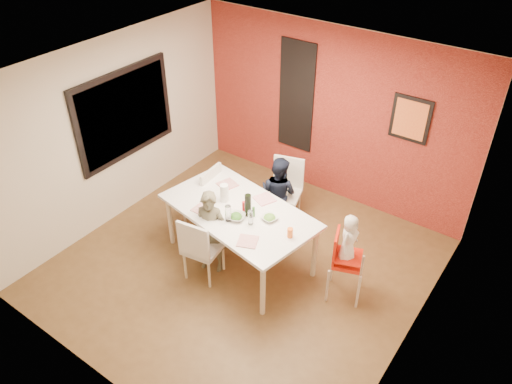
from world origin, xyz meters
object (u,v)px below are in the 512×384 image
Objects in this scene: chair_near at (199,247)px; toddler at (349,239)px; dining_table at (239,214)px; chair_far at (286,187)px; high_chair at (344,259)px; child_far at (278,193)px; chair_left at (205,192)px; child_near at (211,232)px; paper_towel_roll at (224,193)px; wine_bottle at (248,205)px.

toddler is at bearing -161.80° from chair_near.
chair_far is (-0.00, 1.15, -0.21)m from dining_table.
child_far is at bearing 44.41° from high_chair.
child_near reaches higher than chair_left.
child_far is at bearing 59.37° from child_near.
toddler is at bearing -48.85° from chair_far.
chair_far is 0.82× the size of child_near.
chair_near is (-0.18, -0.59, -0.23)m from dining_table.
paper_towel_roll is (-0.27, 0.05, 0.20)m from dining_table.
high_chair is at bearing -161.91° from chair_near.
toddler is (1.64, 0.59, 0.29)m from child_near.
toddler is 2.64× the size of paper_towel_roll.
toddler is (1.63, 0.83, 0.36)m from chair_near.
chair_far is 1.00× the size of chair_left.
wine_bottle is at bearing 101.40° from toddler.
toddler reaches higher than chair_left.
wine_bottle is (0.16, -0.02, 0.23)m from dining_table.
high_chair is 1.35m from wine_bottle.
child_far reaches higher than paper_towel_roll.
wine_bottle is at bearing 81.40° from high_chair.
chair_left is (-0.69, 0.94, 0.02)m from chair_near.
child_far is 3.74× the size of wine_bottle.
child_far is at bearing 88.52° from dining_table.
chair_far is 1.20m from paper_towel_roll.
paper_towel_roll is at bearing 59.89° from chair_left.
paper_towel_roll is (-1.69, -0.18, 0.39)m from high_chair.
wine_bottle is (0.36, 0.33, 0.39)m from child_near.
chair_far is at bearing -83.94° from child_far.
child_far is 4.69× the size of paper_towel_roll.
high_chair is (1.42, 0.22, -0.19)m from dining_table.
paper_towel_roll is (-1.71, -0.19, 0.07)m from toddler.
chair_left is at bearing 67.38° from high_chair.
child_near is (0.68, -0.69, 0.05)m from chair_left.
child_far reaches higher than dining_table.
chair_left is 1.50× the size of toddler.
paper_towel_roll is at bearing 170.26° from dining_table.
child_far is at bearing -106.74° from chair_near.
dining_table is 2.21× the size of chair_left.
chair_far is 1.19m from chair_left.
child_far is at bearing 98.68° from wine_bottle.
chair_left is 1.06m from child_far.
chair_left is at bearing 160.70° from wine_bottle.
child_far reaches higher than chair_left.
chair_near is 3.86× the size of paper_towel_roll.
child_near is (-0.01, 0.24, 0.06)m from chair_near.
chair_near is 1.80m from high_chair.
paper_towel_roll reaches higher than dining_table.
paper_towel_roll is at bearing 79.89° from child_near.
child_far is at bearing -100.77° from chair_far.
paper_towel_roll is (-0.09, 0.64, 0.43)m from chair_near.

